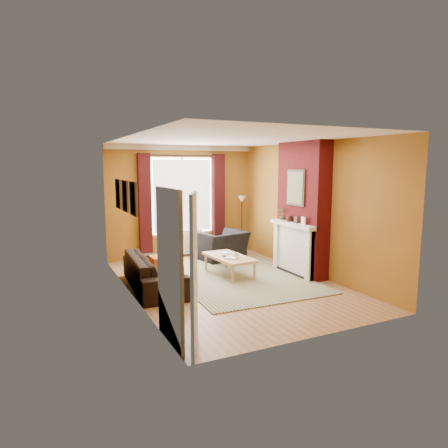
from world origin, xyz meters
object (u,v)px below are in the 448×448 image
Objects in this scene: wicker_stool at (200,248)px; floor_lamp at (242,208)px; sofa at (154,271)px; armchair at (222,246)px; coffee_table at (229,258)px.

floor_lamp reaches higher than wicker_stool.
wicker_stool is at bearing -38.55° from sofa.
armchair is 0.60m from wicker_stool.
armchair reaches higher than sofa.
sofa is 1.65m from coffee_table.
armchair is at bearing -147.22° from floor_lamp.
floor_lamp is (0.85, 0.55, 0.84)m from armchair.
sofa is 2.60m from wicker_stool.
floor_lamp is at bearing -52.17° from sofa.
sofa is at bearing -131.89° from wicker_stool.
wicker_stool is (-0.39, 0.44, -0.12)m from armchair.
floor_lamp is at bearing -157.91° from armchair.
floor_lamp is at bearing 4.87° from wicker_stool.
armchair is 2.27× the size of wicker_stool.
wicker_stool is (0.09, 1.81, -0.14)m from coffee_table.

